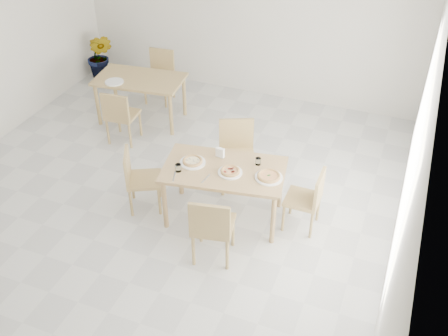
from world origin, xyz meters
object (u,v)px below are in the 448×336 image
at_px(chair_south, 212,225).
at_px(pizza_pepperoni, 230,171).
at_px(chair_west, 137,176).
at_px(plate_pepperoni, 230,172).
at_px(pizza_margherita, 269,176).
at_px(tumbler_b, 258,161).
at_px(tumbler_a, 178,168).
at_px(potted_plant, 100,57).
at_px(plate_empty, 114,82).
at_px(main_table, 224,174).
at_px(second_table, 140,83).
at_px(napkin_holder, 220,153).
at_px(chair_north, 237,149).
at_px(plate_mushroom, 193,162).
at_px(chair_east, 309,197).
at_px(chair_back_s, 120,114).
at_px(pizza_mushroom, 193,161).
at_px(chair_back_n, 160,72).
at_px(plate_margherita, 269,177).

distance_m(chair_south, pizza_pepperoni, 0.76).
bearing_deg(chair_west, plate_pepperoni, -109.05).
bearing_deg(pizza_margherita, tumbler_b, 133.36).
height_order(tumbler_a, potted_plant, potted_plant).
height_order(pizza_margherita, plate_empty, pizza_margherita).
height_order(main_table, pizza_margherita, pizza_margherita).
bearing_deg(second_table, pizza_margherita, -39.71).
height_order(pizza_pepperoni, napkin_holder, napkin_holder).
height_order(chair_north, plate_mushroom, chair_north).
relative_size(chair_west, plate_mushroom, 2.69).
bearing_deg(potted_plant, chair_east, -29.83).
distance_m(pizza_pepperoni, napkin_holder, 0.35).
relative_size(chair_east, plate_mushroom, 2.62).
bearing_deg(tumbler_b, potted_plant, 146.57).
xyz_separation_m(chair_north, chair_back_s, (-1.98, 0.30, -0.03)).
height_order(chair_east, second_table, chair_east).
height_order(chair_north, chair_east, chair_north).
bearing_deg(main_table, pizza_mushroom, 175.13).
xyz_separation_m(main_table, plate_mushroom, (-0.40, -0.03, 0.09)).
distance_m(plate_pepperoni, tumbler_b, 0.39).
height_order(chair_west, chair_east, chair_west).
relative_size(chair_north, pizza_margherita, 2.64).
bearing_deg(chair_east, tumbler_b, -93.54).
relative_size(tumbler_a, plate_empty, 0.33).
bearing_deg(plate_empty, chair_south, -41.22).
bearing_deg(second_table, tumbler_b, -38.34).
distance_m(chair_west, chair_back_s, 1.61).
relative_size(main_table, chair_west, 1.87).
bearing_deg(tumbler_a, napkin_holder, 52.05).
height_order(pizza_margherita, pizza_mushroom, same).
relative_size(pizza_mushroom, chair_back_n, 0.28).
xyz_separation_m(chair_east, tumbler_b, (-0.67, 0.05, 0.32)).
bearing_deg(chair_back_s, chair_north, 166.83).
bearing_deg(pizza_pepperoni, second_table, 140.79).
relative_size(tumbler_b, plate_empty, 0.31).
relative_size(pizza_pepperoni, tumbler_a, 3.22).
xyz_separation_m(chair_west, chair_back_n, (-1.10, 2.76, 0.02)).
relative_size(chair_east, plate_empty, 2.84).
bearing_deg(main_table, plate_margherita, -7.71).
height_order(plate_pepperoni, tumbler_b, tumbler_b).
relative_size(pizza_margherita, chair_back_s, 0.40).
relative_size(main_table, chair_north, 1.69).
bearing_deg(chair_south, plate_margherita, -128.04).
distance_m(main_table, plate_mushroom, 0.41).
relative_size(chair_west, plate_empty, 2.91).
distance_m(chair_east, tumbler_b, 0.75).
bearing_deg(napkin_holder, chair_west, -147.72).
relative_size(napkin_holder, second_table, 0.09).
distance_m(chair_west, tumbler_b, 1.54).
bearing_deg(plate_margherita, potted_plant, 145.80).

